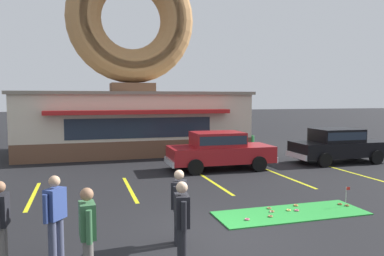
% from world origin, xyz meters
% --- Properties ---
extents(ground_plane, '(160.00, 160.00, 0.00)m').
position_xyz_m(ground_plane, '(0.00, 0.00, 0.00)').
color(ground_plane, black).
extents(donut_shop_building, '(12.30, 6.75, 10.96)m').
position_xyz_m(donut_shop_building, '(0.20, 13.94, 3.74)').
color(donut_shop_building, brown).
rests_on(donut_shop_building, ground).
extents(putting_mat, '(4.05, 1.38, 0.03)m').
position_xyz_m(putting_mat, '(2.63, 1.10, 0.01)').
color(putting_mat, green).
rests_on(putting_mat, ground).
extents(mini_donut_near_left, '(0.13, 0.13, 0.04)m').
position_xyz_m(mini_donut_near_left, '(4.36, 1.36, 0.05)').
color(mini_donut_near_left, brown).
rests_on(mini_donut_near_left, putting_mat).
extents(mini_donut_near_right, '(0.13, 0.13, 0.04)m').
position_xyz_m(mini_donut_near_right, '(1.27, 0.89, 0.05)').
color(mini_donut_near_right, '#D8667F').
rests_on(mini_donut_near_right, putting_mat).
extents(mini_donut_mid_left, '(0.13, 0.13, 0.04)m').
position_xyz_m(mini_donut_mid_left, '(1.94, 0.95, 0.05)').
color(mini_donut_mid_left, '#A5724C').
rests_on(mini_donut_mid_left, putting_mat).
extents(mini_donut_mid_centre, '(0.13, 0.13, 0.04)m').
position_xyz_m(mini_donut_mid_centre, '(2.25, 1.58, 0.05)').
color(mini_donut_mid_centre, '#A5724C').
rests_on(mini_donut_mid_centre, putting_mat).
extents(mini_donut_mid_right, '(0.13, 0.13, 0.04)m').
position_xyz_m(mini_donut_mid_right, '(2.18, 1.31, 0.05)').
color(mini_donut_mid_right, '#A5724C').
rests_on(mini_donut_mid_right, putting_mat).
extents(mini_donut_far_left, '(0.13, 0.13, 0.04)m').
position_xyz_m(mini_donut_far_left, '(2.86, 1.20, 0.05)').
color(mini_donut_far_left, '#D8667F').
rests_on(mini_donut_far_left, putting_mat).
extents(mini_donut_far_centre, '(0.13, 0.13, 0.04)m').
position_xyz_m(mini_donut_far_centre, '(4.46, 1.19, 0.05)').
color(mini_donut_far_centre, brown).
rests_on(mini_donut_far_centre, putting_mat).
extents(mini_donut_far_right, '(0.13, 0.13, 0.04)m').
position_xyz_m(mini_donut_far_right, '(3.09, 1.61, 0.05)').
color(mini_donut_far_right, '#D17F47').
rests_on(mini_donut_far_right, putting_mat).
extents(mini_donut_extra, '(0.13, 0.13, 0.04)m').
position_xyz_m(mini_donut_extra, '(2.66, 1.27, 0.05)').
color(mini_donut_extra, '#E5C666').
rests_on(mini_donut_extra, putting_mat).
extents(golf_ball, '(0.04, 0.04, 0.04)m').
position_xyz_m(golf_ball, '(2.11, 1.25, 0.05)').
color(golf_ball, white).
rests_on(golf_ball, putting_mat).
extents(putting_flag_pin, '(0.13, 0.01, 0.55)m').
position_xyz_m(putting_flag_pin, '(4.44, 1.18, 0.44)').
color(putting_flag_pin, silver).
rests_on(putting_flag_pin, putting_mat).
extents(car_black, '(4.59, 2.04, 1.60)m').
position_xyz_m(car_black, '(8.91, 7.36, 0.87)').
color(car_black, black).
rests_on(car_black, ground).
extents(car_red, '(4.60, 2.05, 1.60)m').
position_xyz_m(car_red, '(2.99, 7.37, 0.87)').
color(car_red, maroon).
rests_on(car_red, ground).
extents(pedestrian_blue_sweater_man, '(0.29, 0.59, 1.58)m').
position_xyz_m(pedestrian_blue_sweater_man, '(-0.93, -1.11, 0.87)').
color(pedestrian_blue_sweater_man, '#232328').
rests_on(pedestrian_blue_sweater_man, ground).
extents(pedestrian_hooded_kid, '(0.27, 0.59, 1.62)m').
position_xyz_m(pedestrian_hooded_kid, '(-2.55, -1.27, 0.89)').
color(pedestrian_hooded_kid, slate).
rests_on(pedestrian_hooded_kid, ground).
extents(pedestrian_leather_jacket_man, '(0.40, 0.53, 1.56)m').
position_xyz_m(pedestrian_leather_jacket_man, '(-0.70, 0.00, 0.86)').
color(pedestrian_leather_jacket_man, '#232328').
rests_on(pedestrian_leather_jacket_man, ground).
extents(pedestrian_clipboard_woman, '(0.26, 0.60, 1.58)m').
position_xyz_m(pedestrian_clipboard_woman, '(-4.03, -0.17, 0.87)').
color(pedestrian_clipboard_woman, slate).
rests_on(pedestrian_clipboard_woman, ground).
extents(pedestrian_crossing_woman, '(0.42, 0.49, 1.61)m').
position_xyz_m(pedestrian_crossing_woman, '(-3.12, -0.11, 0.89)').
color(pedestrian_crossing_woman, '#474C66').
rests_on(pedestrian_crossing_woman, ground).
extents(trash_bin, '(0.57, 0.57, 0.97)m').
position_xyz_m(trash_bin, '(6.21, 11.29, 0.50)').
color(trash_bin, '#1E662D').
rests_on(trash_bin, ground).
extents(parking_stripe_far_left, '(0.12, 3.60, 0.01)m').
position_xyz_m(parking_stripe_far_left, '(-4.11, 5.00, 0.00)').
color(parking_stripe_far_left, yellow).
rests_on(parking_stripe_far_left, ground).
extents(parking_stripe_left, '(0.12, 3.60, 0.01)m').
position_xyz_m(parking_stripe_left, '(-1.11, 5.00, 0.00)').
color(parking_stripe_left, yellow).
rests_on(parking_stripe_left, ground).
extents(parking_stripe_mid_left, '(0.12, 3.60, 0.01)m').
position_xyz_m(parking_stripe_mid_left, '(1.89, 5.00, 0.00)').
color(parking_stripe_mid_left, yellow).
rests_on(parking_stripe_mid_left, ground).
extents(parking_stripe_centre, '(0.12, 3.60, 0.01)m').
position_xyz_m(parking_stripe_centre, '(4.89, 5.00, 0.00)').
color(parking_stripe_centre, yellow).
rests_on(parking_stripe_centre, ground).
extents(parking_stripe_mid_right, '(0.12, 3.60, 0.01)m').
position_xyz_m(parking_stripe_mid_right, '(7.89, 5.00, 0.00)').
color(parking_stripe_mid_right, yellow).
rests_on(parking_stripe_mid_right, ground).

